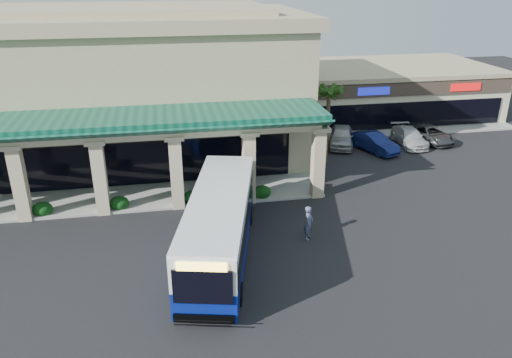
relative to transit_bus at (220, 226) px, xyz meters
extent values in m
plane|color=black|center=(1.08, 1.00, -1.71)|extent=(110.00, 110.00, 0.00)
imported|color=#4D5473|center=(4.98, 0.89, -0.74)|extent=(0.77, 0.85, 1.95)
imported|color=#A1A1A3|center=(12.13, 15.63, -0.89)|extent=(3.50, 5.18, 1.64)
imported|color=navy|center=(14.28, 13.83, -0.96)|extent=(3.18, 4.85, 1.51)
imported|color=silver|center=(17.90, 14.82, -1.02)|extent=(2.28, 4.93, 1.40)
imported|color=#38393C|center=(20.06, 15.27, -1.04)|extent=(2.99, 5.16, 1.35)
camera|label=1|loc=(-2.34, -22.41, 12.05)|focal=35.00mm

